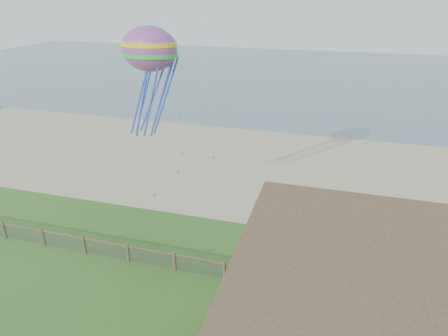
% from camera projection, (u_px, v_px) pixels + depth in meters
% --- Properties ---
extents(sand_beach, '(72.00, 20.00, 0.02)m').
position_uv_depth(sand_beach, '(240.00, 164.00, 37.37)').
color(sand_beach, tan).
rests_on(sand_beach, ground).
extents(ocean, '(160.00, 68.00, 0.02)m').
position_uv_depth(ocean, '(296.00, 75.00, 75.92)').
color(ocean, slate).
rests_on(ocean, ground).
extents(chainlink_fence, '(36.20, 0.20, 1.25)m').
position_uv_depth(chainlink_fence, '(175.00, 262.00, 23.13)').
color(chainlink_fence, '#483528').
rests_on(chainlink_fence, ground).
extents(motel_deck, '(15.00, 2.00, 0.50)m').
position_uv_depth(motel_deck, '(419.00, 327.00, 19.12)').
color(motel_deck, brown).
rests_on(motel_deck, ground).
extents(picnic_table, '(2.19, 1.86, 0.80)m').
position_uv_depth(picnic_table, '(236.00, 313.00, 19.70)').
color(picnic_table, brown).
rests_on(picnic_table, ground).
extents(octopus_kite, '(3.96, 3.17, 7.22)m').
position_uv_depth(octopus_kite, '(152.00, 80.00, 24.44)').
color(octopus_kite, '#FF3F28').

